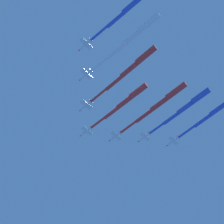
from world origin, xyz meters
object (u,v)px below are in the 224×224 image
jet_port_mid (133,37)px  jet_starboard_outer (220,108)px  jet_starboard_mid (186,107)px  jet_port_outer (133,4)px  jet_starboard_inner (160,103)px  jet_lead (125,102)px  jet_port_inner (130,69)px

jet_port_mid → jet_starboard_outer: 69.84m
jet_starboard_mid → jet_port_outer: 70.65m
jet_starboard_mid → jet_starboard_inner: bearing=-63.4°
jet_starboard_outer → jet_port_mid: bearing=-38.3°
jet_lead → jet_port_mid: size_ratio=0.90×
jet_lead → jet_starboard_inner: bearing=102.5°
jet_lead → jet_starboard_mid: (-12.20, 35.98, 1.18)m
jet_starboard_mid → jet_port_inner: bearing=-40.9°
jet_lead → jet_port_mid: bearing=18.4°
jet_starboard_mid → jet_starboard_outer: jet_starboard_mid is taller
jet_port_inner → jet_starboard_mid: (-32.82, 28.40, 3.02)m
jet_port_inner → jet_port_mid: jet_port_mid is taller
jet_port_outer → jet_starboard_outer: (-72.52, 39.75, 0.97)m
jet_starboard_inner → jet_port_mid: 43.40m
jet_starboard_inner → jet_starboard_mid: jet_starboard_mid is taller
jet_port_mid → jet_port_outer: (17.72, 3.54, -1.67)m
jet_lead → jet_port_mid: jet_port_mid is taller
jet_lead → jet_starboard_mid: jet_starboard_mid is taller
jet_starboard_inner → jet_starboard_outer: 37.22m
jet_starboard_mid → jet_port_outer: bearing=-16.3°
jet_port_mid → jet_port_outer: bearing=11.3°
jet_lead → jet_starboard_mid: size_ratio=0.97×
jet_lead → jet_starboard_outer: size_ratio=0.91×
jet_lead → jet_port_inner: (20.62, 7.58, -1.85)m
jet_port_outer → jet_port_inner: bearing=-166.2°
jet_port_mid → jet_starboard_outer: size_ratio=1.00×
jet_port_inner → jet_starboard_inner: bearing=152.2°
jet_lead → jet_port_mid: 39.94m
jet_starboard_inner → jet_starboard_outer: bearing=109.3°
jet_port_inner → jet_port_outer: jet_port_outer is taller
jet_port_mid → jet_starboard_mid: size_ratio=1.08×
jet_starboard_inner → jet_port_outer: jet_port_outer is taller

